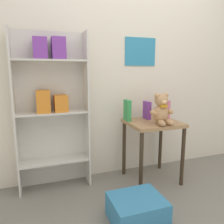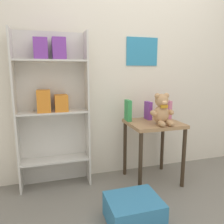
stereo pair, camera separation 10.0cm
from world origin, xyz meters
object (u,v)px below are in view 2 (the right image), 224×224
at_px(book_standing_green, 128,110).
at_px(display_table, 153,132).
at_px(book_standing_purple, 148,110).
at_px(book_standing_pink, 167,109).
at_px(teddy_bear, 162,110).
at_px(storage_bin, 133,210).
at_px(bookshelf_side, 52,102).

bearing_deg(book_standing_green, display_table, -27.90).
height_order(book_standing_green, book_standing_purple, book_standing_green).
bearing_deg(book_standing_pink, book_standing_green, -178.43).
bearing_deg(teddy_bear, storage_bin, -136.15).
height_order(book_standing_green, book_standing_pink, book_standing_green).
bearing_deg(book_standing_pink, book_standing_purple, -179.27).
xyz_separation_m(book_standing_pink, storage_bin, (-0.70, -0.72, -0.67)).
bearing_deg(storage_bin, book_standing_pink, 45.80).
distance_m(teddy_bear, storage_bin, 0.98).
distance_m(display_table, book_standing_purple, 0.26).
bearing_deg(storage_bin, display_table, 51.80).
bearing_deg(teddy_bear, book_standing_green, 135.53).
height_order(bookshelf_side, book_standing_green, bookshelf_side).
relative_size(bookshelf_side, storage_bin, 3.75).
height_order(bookshelf_side, teddy_bear, bookshelf_side).
height_order(display_table, book_standing_pink, book_standing_pink).
relative_size(display_table, storage_bin, 1.58).
bearing_deg(book_standing_pink, teddy_bear, -128.85).
bearing_deg(teddy_bear, book_standing_purple, 94.71).
bearing_deg(book_standing_purple, book_standing_green, -179.41).
bearing_deg(display_table, storage_bin, -128.20).
xyz_separation_m(teddy_bear, book_standing_purple, (-0.02, 0.26, -0.05)).
xyz_separation_m(bookshelf_side, teddy_bear, (1.05, -0.35, -0.08)).
xyz_separation_m(bookshelf_side, book_standing_green, (0.79, -0.09, -0.11)).
height_order(book_standing_purple, storage_bin, book_standing_purple).
bearing_deg(teddy_bear, bookshelf_side, 161.45).
xyz_separation_m(book_standing_green, book_standing_pink, (0.48, 0.00, -0.01)).
relative_size(teddy_bear, storage_bin, 0.75).
bearing_deg(storage_bin, book_standing_green, 73.21).
height_order(display_table, book_standing_green, book_standing_green).
bearing_deg(book_standing_pink, bookshelf_side, 177.35).
relative_size(teddy_bear, book_standing_green, 1.41).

